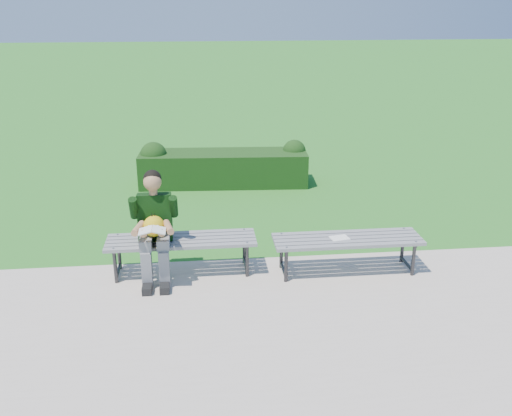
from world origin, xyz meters
The scene contains 7 objects.
ground centered at (0.00, 0.00, 0.00)m, with size 80.00×80.00×0.00m.
walkway centered at (0.00, -1.75, 0.01)m, with size 30.00×3.50×0.02m.
hedge centered at (-0.28, 3.25, 0.33)m, with size 3.04×0.93×0.81m.
bench_left centered at (-0.95, -0.31, 0.42)m, with size 1.80×0.50×0.46m.
bench_right centered at (1.05, -0.49, 0.42)m, with size 1.80×0.50×0.46m.
seated_boy centered at (-1.25, -0.40, 0.71)m, with size 0.56×0.76×1.31m.
paper_sheet centered at (0.95, -0.49, 0.47)m, with size 0.25×0.20×0.01m.
Camera 1 is at (-0.73, -6.69, 3.20)m, focal length 40.00 mm.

